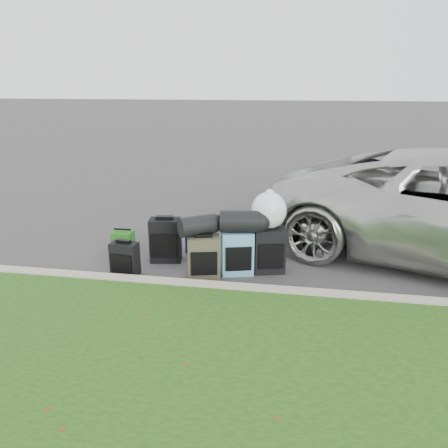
% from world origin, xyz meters
% --- Properties ---
extents(ground, '(120.00, 120.00, 0.00)m').
position_xyz_m(ground, '(0.00, 0.00, 0.00)').
color(ground, '#383535').
rests_on(ground, ground).
extents(curb, '(120.00, 0.18, 0.15)m').
position_xyz_m(curb, '(0.00, -1.00, 0.07)').
color(curb, '#9E937F').
rests_on(curb, ground).
extents(suitcase_small_black, '(0.39, 0.24, 0.47)m').
position_xyz_m(suitcase_small_black, '(-1.36, -0.61, 0.23)').
color(suitcase_small_black, black).
rests_on(suitcase_small_black, ground).
extents(suitcase_large_black_left, '(0.49, 0.34, 0.65)m').
position_xyz_m(suitcase_large_black_left, '(-0.95, -0.03, 0.33)').
color(suitcase_large_black_left, black).
rests_on(suitcase_large_black_left, ground).
extents(suitcase_olive, '(0.48, 0.36, 0.59)m').
position_xyz_m(suitcase_olive, '(-0.26, -0.52, 0.30)').
color(suitcase_olive, '#363221').
rests_on(suitcase_olive, ground).
extents(suitcase_teal, '(0.49, 0.36, 0.62)m').
position_xyz_m(suitcase_teal, '(0.17, -0.32, 0.31)').
color(suitcase_teal, teal).
rests_on(suitcase_teal, ground).
extents(suitcase_large_black_right, '(0.48, 0.36, 0.64)m').
position_xyz_m(suitcase_large_black_right, '(0.61, -0.18, 0.32)').
color(suitcase_large_black_right, black).
rests_on(suitcase_large_black_right, ground).
extents(tote_green, '(0.31, 0.25, 0.35)m').
position_xyz_m(tote_green, '(-1.70, 0.17, 0.17)').
color(tote_green, '#1F6B17').
rests_on(tote_green, ground).
extents(tote_navy, '(0.28, 0.24, 0.27)m').
position_xyz_m(tote_navy, '(-0.60, 0.38, 0.13)').
color(tote_navy, navy).
rests_on(tote_navy, ground).
extents(duffel_left, '(0.57, 0.50, 0.27)m').
position_xyz_m(duffel_left, '(-0.35, -0.45, 0.73)').
color(duffel_left, black).
rests_on(duffel_left, suitcase_olive).
extents(duffel_right, '(0.58, 0.37, 0.30)m').
position_xyz_m(duffel_right, '(0.21, -0.33, 0.77)').
color(duffel_right, black).
rests_on(duffel_right, suitcase_teal).
extents(trash_bag, '(0.49, 0.49, 0.49)m').
position_xyz_m(trash_bag, '(0.58, -0.12, 0.89)').
color(trash_bag, white).
rests_on(trash_bag, suitcase_large_black_right).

